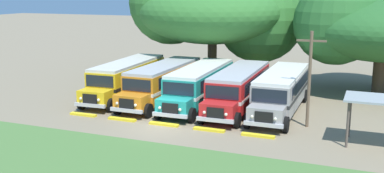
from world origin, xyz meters
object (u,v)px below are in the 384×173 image
object	(u,v)px
parked_bus_slot_4	(282,90)
parked_bus_slot_0	(127,77)
waiting_shelter	(379,103)
parked_bus_slot_1	(163,81)
broad_shade_tree	(217,12)
parked_bus_slot_2	(200,84)
parked_bus_slot_3	(239,87)
utility_pole	(310,76)

from	to	relation	value
parked_bus_slot_4	parked_bus_slot_0	bearing A→B (deg)	-91.01
parked_bus_slot_0	waiting_shelter	bearing A→B (deg)	70.93
parked_bus_slot_1	broad_shade_tree	size ratio (longest dim) A/B	0.68
parked_bus_slot_0	parked_bus_slot_1	bearing A→B (deg)	82.43
parked_bus_slot_2	waiting_shelter	bearing A→B (deg)	66.06
parked_bus_slot_0	broad_shade_tree	world-z (taller)	broad_shade_tree
parked_bus_slot_2	parked_bus_slot_3	distance (m)	3.07
parked_bus_slot_2	parked_bus_slot_3	bearing A→B (deg)	88.81
parked_bus_slot_0	parked_bus_slot_4	xyz separation A→B (m)	(12.57, -0.04, 0.00)
parked_bus_slot_4	utility_pole	bearing A→B (deg)	35.11
parked_bus_slot_1	parked_bus_slot_4	distance (m)	9.18
parked_bus_slot_3	utility_pole	xyz separation A→B (m)	(5.37, -2.97, 1.68)
parked_bus_slot_1	parked_bus_slot_3	size ratio (longest dim) A/B	1.00
parked_bus_slot_0	parked_bus_slot_3	xyz separation A→B (m)	(9.48, -0.22, 0.00)
parked_bus_slot_4	broad_shade_tree	world-z (taller)	broad_shade_tree
parked_bus_slot_0	utility_pole	size ratio (longest dim) A/B	1.80
parked_bus_slot_3	utility_pole	size ratio (longest dim) A/B	1.79
parked_bus_slot_1	waiting_shelter	world-z (taller)	parked_bus_slot_1
parked_bus_slot_1	waiting_shelter	size ratio (longest dim) A/B	3.01
parked_bus_slot_2	utility_pole	distance (m)	9.09
broad_shade_tree	waiting_shelter	distance (m)	21.16
parked_bus_slot_0	parked_bus_slot_2	bearing A→B (deg)	84.41
parked_bus_slot_0	broad_shade_tree	size ratio (longest dim) A/B	0.69
parked_bus_slot_4	waiting_shelter	world-z (taller)	parked_bus_slot_4
parked_bus_slot_1	waiting_shelter	distance (m)	16.37
parked_bus_slot_0	parked_bus_slot_2	xyz separation A→B (m)	(6.42, -0.25, 0.00)
parked_bus_slot_4	broad_shade_tree	xyz separation A→B (m)	(-8.19, 9.55, 4.87)
broad_shade_tree	parked_bus_slot_2	bearing A→B (deg)	-78.23
parked_bus_slot_0	waiting_shelter	distance (m)	19.68
parked_bus_slot_2	utility_pole	size ratio (longest dim) A/B	1.79
parked_bus_slot_1	utility_pole	bearing A→B (deg)	75.49
parked_bus_slot_1	parked_bus_slot_3	world-z (taller)	same
parked_bus_slot_2	parked_bus_slot_4	distance (m)	6.16
parked_bus_slot_2	broad_shade_tree	size ratio (longest dim) A/B	0.68
utility_pole	parked_bus_slot_1	bearing A→B (deg)	165.61
parked_bus_slot_2	parked_bus_slot_3	size ratio (longest dim) A/B	1.00
parked_bus_slot_2	utility_pole	world-z (taller)	utility_pole
parked_bus_slot_4	broad_shade_tree	bearing A→B (deg)	-140.21
parked_bus_slot_1	utility_pole	distance (m)	11.95
parked_bus_slot_3	broad_shade_tree	bearing A→B (deg)	-154.04
parked_bus_slot_0	parked_bus_slot_4	bearing A→B (deg)	86.47
parked_bus_slot_3	parked_bus_slot_2	bearing A→B (deg)	-91.07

